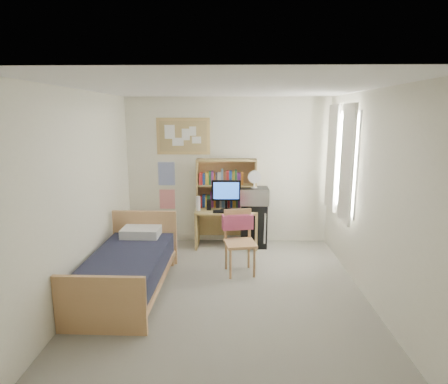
{
  "coord_description": "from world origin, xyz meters",
  "views": [
    {
      "loc": [
        0.08,
        -4.54,
        2.3
      ],
      "look_at": [
        -0.04,
        1.2,
        1.1
      ],
      "focal_mm": 30.0,
      "sensor_mm": 36.0,
      "label": 1
    }
  ],
  "objects_px": {
    "desk_chair": "(240,243)",
    "bed": "(127,273)",
    "microwave": "(254,196)",
    "desk_fan": "(254,180)",
    "bulletin_board": "(183,136)",
    "desk": "(226,228)",
    "monitor": "(226,195)",
    "mini_fridge": "(253,224)",
    "speaker_left": "(209,205)",
    "speaker_right": "(244,206)"
  },
  "relations": [
    {
      "from": "bed",
      "to": "desk_chair",
      "type": "bearing_deg",
      "value": 24.15
    },
    {
      "from": "bulletin_board",
      "to": "bed",
      "type": "height_order",
      "value": "bulletin_board"
    },
    {
      "from": "desk_chair",
      "to": "speaker_right",
      "type": "distance_m",
      "value": 1.15
    },
    {
      "from": "desk",
      "to": "speaker_left",
      "type": "height_order",
      "value": "speaker_left"
    },
    {
      "from": "desk",
      "to": "microwave",
      "type": "bearing_deg",
      "value": 2.46
    },
    {
      "from": "desk",
      "to": "bed",
      "type": "xyz_separation_m",
      "value": [
        -1.26,
        -1.8,
        -0.08
      ]
    },
    {
      "from": "desk",
      "to": "desk_fan",
      "type": "height_order",
      "value": "desk_fan"
    },
    {
      "from": "desk",
      "to": "speaker_left",
      "type": "xyz_separation_m",
      "value": [
        -0.3,
        -0.06,
        0.43
      ]
    },
    {
      "from": "desk",
      "to": "monitor",
      "type": "distance_m",
      "value": 0.6
    },
    {
      "from": "bulletin_board",
      "to": "desk",
      "type": "bearing_deg",
      "value": -20.42
    },
    {
      "from": "bulletin_board",
      "to": "bed",
      "type": "relative_size",
      "value": 0.5
    },
    {
      "from": "microwave",
      "to": "desk_fan",
      "type": "bearing_deg",
      "value": 0.0
    },
    {
      "from": "speaker_left",
      "to": "speaker_right",
      "type": "xyz_separation_m",
      "value": [
        0.6,
        -0.0,
        -0.01
      ]
    },
    {
      "from": "desk_chair",
      "to": "mini_fridge",
      "type": "xyz_separation_m",
      "value": [
        0.26,
        1.21,
        -0.09
      ]
    },
    {
      "from": "mini_fridge",
      "to": "speaker_left",
      "type": "bearing_deg",
      "value": -173.34
    },
    {
      "from": "mini_fridge",
      "to": "bed",
      "type": "bearing_deg",
      "value": -134.02
    },
    {
      "from": "mini_fridge",
      "to": "bed",
      "type": "height_order",
      "value": "mini_fridge"
    },
    {
      "from": "desk_chair",
      "to": "mini_fridge",
      "type": "bearing_deg",
      "value": 67.25
    },
    {
      "from": "desk",
      "to": "microwave",
      "type": "distance_m",
      "value": 0.75
    },
    {
      "from": "speaker_left",
      "to": "microwave",
      "type": "relative_size",
      "value": 0.37
    },
    {
      "from": "monitor",
      "to": "desk_fan",
      "type": "xyz_separation_m",
      "value": [
        0.48,
        0.08,
        0.25
      ]
    },
    {
      "from": "monitor",
      "to": "microwave",
      "type": "relative_size",
      "value": 1.08
    },
    {
      "from": "speaker_right",
      "to": "desk_fan",
      "type": "relative_size",
      "value": 0.59
    },
    {
      "from": "monitor",
      "to": "bed",
      "type": "bearing_deg",
      "value": -125.85
    },
    {
      "from": "desk_chair",
      "to": "microwave",
      "type": "height_order",
      "value": "microwave"
    },
    {
      "from": "speaker_left",
      "to": "desk_fan",
      "type": "xyz_separation_m",
      "value": [
        0.78,
        0.08,
        0.43
      ]
    },
    {
      "from": "bulletin_board",
      "to": "microwave",
      "type": "bearing_deg",
      "value": -11.98
    },
    {
      "from": "desk_chair",
      "to": "bed",
      "type": "distance_m",
      "value": 1.63
    },
    {
      "from": "desk_chair",
      "to": "bed",
      "type": "relative_size",
      "value": 0.5
    },
    {
      "from": "mini_fridge",
      "to": "monitor",
      "type": "distance_m",
      "value": 0.74
    },
    {
      "from": "speaker_right",
      "to": "desk",
      "type": "bearing_deg",
      "value": 168.69
    },
    {
      "from": "bulletin_board",
      "to": "desk",
      "type": "relative_size",
      "value": 0.88
    },
    {
      "from": "mini_fridge",
      "to": "monitor",
      "type": "xyz_separation_m",
      "value": [
        -0.48,
        -0.1,
        0.55
      ]
    },
    {
      "from": "desk",
      "to": "mini_fridge",
      "type": "bearing_deg",
      "value": 4.84
    },
    {
      "from": "monitor",
      "to": "speaker_right",
      "type": "distance_m",
      "value": 0.35
    },
    {
      "from": "bed",
      "to": "microwave",
      "type": "distance_m",
      "value": 2.61
    },
    {
      "from": "speaker_left",
      "to": "bulletin_board",
      "type": "bearing_deg",
      "value": 143.48
    },
    {
      "from": "monitor",
      "to": "desk_fan",
      "type": "bearing_deg",
      "value": 9.52
    },
    {
      "from": "mini_fridge",
      "to": "speaker_right",
      "type": "xyz_separation_m",
      "value": [
        -0.18,
        -0.1,
        0.37
      ]
    },
    {
      "from": "bulletin_board",
      "to": "bed",
      "type": "xyz_separation_m",
      "value": [
        -0.5,
        -2.09,
        -1.66
      ]
    },
    {
      "from": "desk",
      "to": "bed",
      "type": "bearing_deg",
      "value": -124.93
    },
    {
      "from": "speaker_left",
      "to": "desk_chair",
      "type": "bearing_deg",
      "value": -64.8
    },
    {
      "from": "speaker_right",
      "to": "desk_fan",
      "type": "xyz_separation_m",
      "value": [
        0.18,
        0.08,
        0.44
      ]
    },
    {
      "from": "desk_chair",
      "to": "desk_fan",
      "type": "height_order",
      "value": "desk_fan"
    },
    {
      "from": "bulletin_board",
      "to": "desk",
      "type": "height_order",
      "value": "bulletin_board"
    },
    {
      "from": "bulletin_board",
      "to": "bed",
      "type": "bearing_deg",
      "value": -103.47
    },
    {
      "from": "monitor",
      "to": "microwave",
      "type": "bearing_deg",
      "value": 9.52
    },
    {
      "from": "desk",
      "to": "desk_chair",
      "type": "relative_size",
      "value": 1.14
    },
    {
      "from": "desk_chair",
      "to": "monitor",
      "type": "bearing_deg",
      "value": 90.64
    },
    {
      "from": "microwave",
      "to": "mini_fridge",
      "type": "bearing_deg",
      "value": 90.0
    }
  ]
}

